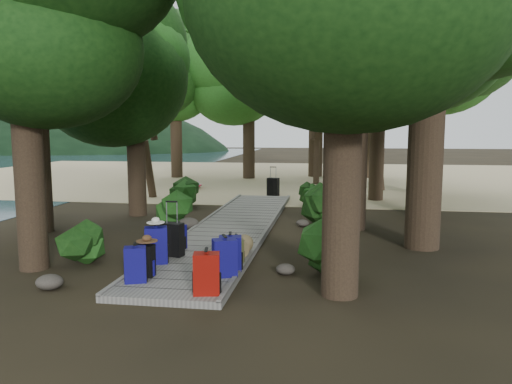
% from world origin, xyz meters
% --- Properties ---
extents(ground, '(120.00, 120.00, 0.00)m').
position_xyz_m(ground, '(0.00, 0.00, 0.00)').
color(ground, '#2C2416').
rests_on(ground, ground).
extents(sand_beach, '(40.00, 22.00, 0.02)m').
position_xyz_m(sand_beach, '(0.00, 16.00, 0.01)').
color(sand_beach, tan).
rests_on(sand_beach, ground).
extents(distant_hill, '(32.00, 16.00, 12.00)m').
position_xyz_m(distant_hill, '(-40.00, 48.00, 0.00)').
color(distant_hill, black).
rests_on(distant_hill, ground).
extents(boardwalk, '(2.00, 12.00, 0.12)m').
position_xyz_m(boardwalk, '(0.00, 1.00, 0.06)').
color(boardwalk, gray).
rests_on(boardwalk, ground).
extents(backpack_left_a, '(0.42, 0.36, 0.67)m').
position_xyz_m(backpack_left_a, '(-0.65, -4.23, 0.46)').
color(backpack_left_a, navy).
rests_on(backpack_left_a, boardwalk).
extents(backpack_left_b, '(0.35, 0.25, 0.62)m').
position_xyz_m(backpack_left_b, '(-0.63, -3.89, 0.43)').
color(backpack_left_b, black).
rests_on(backpack_left_b, boardwalk).
extents(backpack_left_c, '(0.50, 0.43, 0.78)m').
position_xyz_m(backpack_left_c, '(-0.73, -3.03, 0.51)').
color(backpack_left_c, navy).
rests_on(backpack_left_c, boardwalk).
extents(backpack_left_d, '(0.44, 0.36, 0.58)m').
position_xyz_m(backpack_left_d, '(-0.70, -1.86, 0.41)').
color(backpack_left_d, navy).
rests_on(backpack_left_d, boardwalk).
extents(backpack_right_a, '(0.45, 0.36, 0.73)m').
position_xyz_m(backpack_right_a, '(0.69, -4.64, 0.48)').
color(backpack_right_a, '#990E08').
rests_on(backpack_right_a, boardwalk).
extents(backpack_right_b, '(0.49, 0.43, 0.74)m').
position_xyz_m(backpack_right_b, '(0.76, -3.67, 0.49)').
color(backpack_right_b, navy).
rests_on(backpack_right_b, boardwalk).
extents(backpack_right_c, '(0.45, 0.36, 0.70)m').
position_xyz_m(backpack_right_c, '(0.78, -3.27, 0.47)').
color(backpack_right_c, navy).
rests_on(backpack_right_c, boardwalk).
extents(backpack_right_d, '(0.39, 0.34, 0.51)m').
position_xyz_m(backpack_right_d, '(0.77, -2.78, 0.37)').
color(backpack_right_d, '#42431E').
rests_on(backpack_right_d, boardwalk).
extents(duffel_right_khaki, '(0.58, 0.70, 0.40)m').
position_xyz_m(duffel_right_khaki, '(0.71, -2.25, 0.32)').
color(duffel_right_khaki, brown).
rests_on(duffel_right_khaki, boardwalk).
extents(suitcase_on_boardwalk, '(0.48, 0.33, 0.68)m').
position_xyz_m(suitcase_on_boardwalk, '(-0.59, -2.44, 0.46)').
color(suitcase_on_boardwalk, black).
rests_on(suitcase_on_boardwalk, boardwalk).
extents(lone_suitcase_on_sand, '(0.52, 0.40, 0.72)m').
position_xyz_m(lone_suitcase_on_sand, '(0.25, 7.81, 0.38)').
color(lone_suitcase_on_sand, black).
rests_on(lone_suitcase_on_sand, sand_beach).
extents(hat_brown, '(0.38, 0.38, 0.11)m').
position_xyz_m(hat_brown, '(-0.59, -3.86, 0.80)').
color(hat_brown, '#51351E').
rests_on(hat_brown, backpack_left_b).
extents(hat_white, '(0.35, 0.35, 0.12)m').
position_xyz_m(hat_white, '(-0.74, -2.98, 0.96)').
color(hat_white, silver).
rests_on(hat_white, backpack_left_c).
extents(kayak, '(0.99, 2.98, 0.29)m').
position_xyz_m(kayak, '(-3.49, 9.59, 0.17)').
color(kayak, '#A60E1A').
rests_on(kayak, sand_beach).
extents(sun_lounger, '(1.26, 2.14, 0.66)m').
position_xyz_m(sun_lounger, '(2.85, 10.62, 0.35)').
color(sun_lounger, silver).
rests_on(sun_lounger, sand_beach).
extents(tree_right_a, '(5.17, 5.17, 8.61)m').
position_xyz_m(tree_right_a, '(2.76, -4.04, 4.31)').
color(tree_right_a, black).
rests_on(tree_right_a, ground).
extents(tree_right_c, '(5.17, 5.17, 8.94)m').
position_xyz_m(tree_right_c, '(3.21, 1.53, 4.47)').
color(tree_right_c, black).
rests_on(tree_right_c, ground).
extents(tree_right_d, '(5.56, 5.56, 10.19)m').
position_xyz_m(tree_right_d, '(5.55, 3.68, 5.10)').
color(tree_right_d, black).
rests_on(tree_right_d, ground).
extents(tree_right_e, '(4.39, 4.39, 7.91)m').
position_xyz_m(tree_right_e, '(4.25, 7.25, 3.96)').
color(tree_right_e, black).
rests_on(tree_right_e, ground).
extents(tree_right_f, '(5.92, 5.92, 10.57)m').
position_xyz_m(tree_right_f, '(6.22, 9.17, 5.29)').
color(tree_right_f, black).
rests_on(tree_right_f, ground).
extents(tree_left_a, '(4.70, 4.70, 7.84)m').
position_xyz_m(tree_left_a, '(-3.08, -3.36, 3.92)').
color(tree_left_a, black).
rests_on(tree_left_a, ground).
extents(tree_left_b, '(5.43, 5.43, 9.78)m').
position_xyz_m(tree_left_b, '(-5.02, -0.07, 4.89)').
color(tree_left_b, black).
rests_on(tree_left_b, ground).
extents(tree_left_c, '(4.63, 4.63, 8.05)m').
position_xyz_m(tree_left_c, '(-3.43, 2.73, 4.02)').
color(tree_left_c, black).
rests_on(tree_left_c, ground).
extents(tree_back_a, '(5.36, 5.36, 9.27)m').
position_xyz_m(tree_back_a, '(-1.92, 14.82, 4.64)').
color(tree_back_a, black).
rests_on(tree_back_a, ground).
extents(tree_back_b, '(6.29, 6.29, 11.24)m').
position_xyz_m(tree_back_b, '(1.64, 16.40, 5.62)').
color(tree_back_b, black).
rests_on(tree_back_b, ground).
extents(tree_back_c, '(4.43, 4.43, 7.98)m').
position_xyz_m(tree_back_c, '(4.56, 16.09, 3.99)').
color(tree_back_c, black).
rests_on(tree_back_c, ground).
extents(tree_back_d, '(5.42, 5.42, 9.04)m').
position_xyz_m(tree_back_d, '(-5.99, 14.75, 4.52)').
color(tree_back_d, black).
rests_on(tree_back_d, ground).
extents(palm_right_a, '(4.45, 4.45, 7.59)m').
position_xyz_m(palm_right_a, '(3.33, 5.50, 3.80)').
color(palm_right_a, '#173F11').
rests_on(palm_right_a, ground).
extents(palm_right_b, '(4.35, 4.35, 8.40)m').
position_xyz_m(palm_right_b, '(4.73, 10.60, 4.20)').
color(palm_right_b, '#173F11').
rests_on(palm_right_b, ground).
extents(palm_right_c, '(4.04, 4.04, 6.43)m').
position_xyz_m(palm_right_c, '(2.04, 12.76, 3.22)').
color(palm_right_c, '#173F11').
rests_on(palm_right_c, ground).
extents(palm_left_a, '(4.26, 4.26, 6.78)m').
position_xyz_m(palm_left_a, '(-4.65, 6.63, 3.39)').
color(palm_left_a, '#173F11').
rests_on(palm_left_a, ground).
extents(rock_left_a, '(0.46, 0.41, 0.25)m').
position_xyz_m(rock_left_a, '(-2.09, -4.48, 0.13)').
color(rock_left_a, '#4C473F').
rests_on(rock_left_a, ground).
extents(rock_left_b, '(0.35, 0.31, 0.19)m').
position_xyz_m(rock_left_b, '(-2.48, -2.38, 0.10)').
color(rock_left_b, '#4C473F').
rests_on(rock_left_b, ground).
extents(rock_left_c, '(0.57, 0.51, 0.31)m').
position_xyz_m(rock_left_c, '(-1.23, 0.85, 0.16)').
color(rock_left_c, '#4C473F').
rests_on(rock_left_c, ground).
extents(rock_left_d, '(0.28, 0.25, 0.15)m').
position_xyz_m(rock_left_d, '(-2.30, 2.68, 0.08)').
color(rock_left_d, '#4C473F').
rests_on(rock_left_d, ground).
extents(rock_right_a, '(0.36, 0.33, 0.20)m').
position_xyz_m(rock_right_a, '(1.78, -3.00, 0.10)').
color(rock_right_a, '#4C473F').
rests_on(rock_right_a, ground).
extents(rock_right_b, '(0.48, 0.43, 0.26)m').
position_xyz_m(rock_right_b, '(2.81, -0.95, 0.13)').
color(rock_right_b, '#4C473F').
rests_on(rock_right_b, ground).
extents(rock_right_c, '(0.35, 0.32, 0.19)m').
position_xyz_m(rock_right_c, '(1.82, 1.67, 0.10)').
color(rock_right_c, '#4C473F').
rests_on(rock_right_c, ground).
extents(shrub_left_a, '(0.97, 0.97, 0.87)m').
position_xyz_m(shrub_left_a, '(-2.30, -2.97, 0.44)').
color(shrub_left_a, '#1F4D17').
rests_on(shrub_left_a, ground).
extents(shrub_left_b, '(1.01, 1.01, 0.91)m').
position_xyz_m(shrub_left_b, '(-1.79, 1.30, 0.45)').
color(shrub_left_b, '#1F4D17').
rests_on(shrub_left_b, ground).
extents(shrub_left_c, '(1.17, 1.17, 1.06)m').
position_xyz_m(shrub_left_c, '(-2.51, 4.65, 0.53)').
color(shrub_left_c, '#1F4D17').
rests_on(shrub_left_c, ground).
extents(shrub_right_a, '(1.07, 1.07, 0.97)m').
position_xyz_m(shrub_right_a, '(2.51, -2.79, 0.48)').
color(shrub_right_a, '#1F4D17').
rests_on(shrub_right_a, ground).
extents(shrub_right_b, '(1.26, 1.26, 1.13)m').
position_xyz_m(shrub_right_b, '(2.35, 1.95, 0.56)').
color(shrub_right_b, '#1F4D17').
rests_on(shrub_right_b, ground).
extents(shrub_right_c, '(0.88, 0.88, 0.79)m').
position_xyz_m(shrub_right_c, '(1.74, 5.56, 0.39)').
color(shrub_right_c, '#1F4D17').
rests_on(shrub_right_c, ground).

